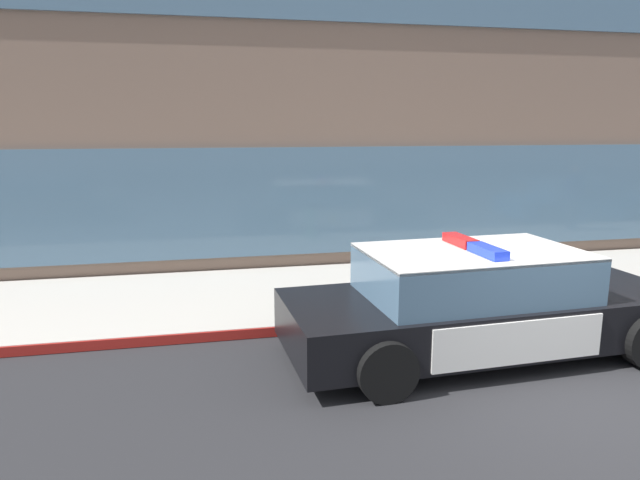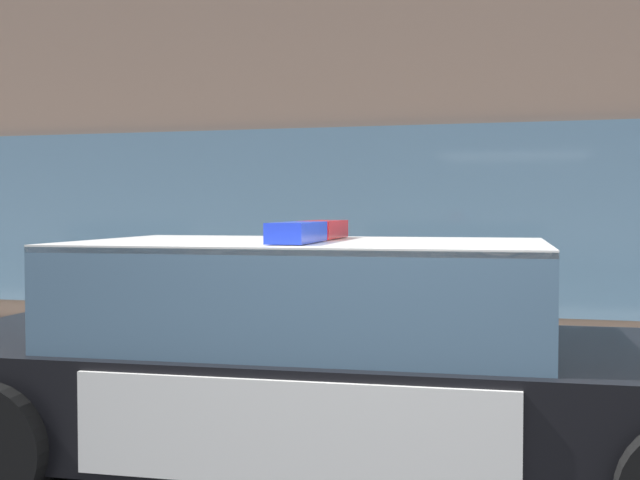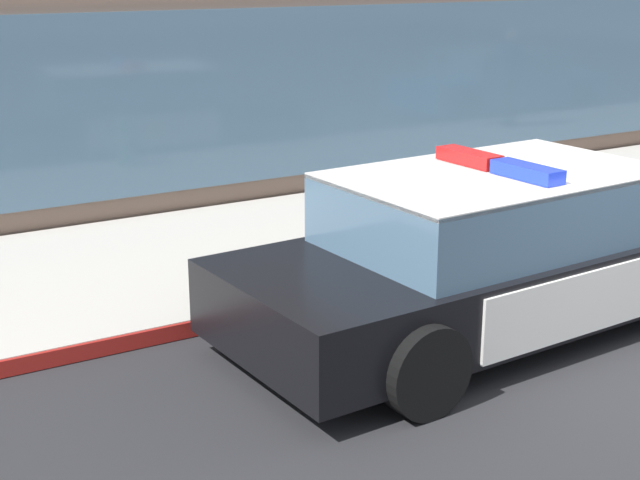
# 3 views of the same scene
# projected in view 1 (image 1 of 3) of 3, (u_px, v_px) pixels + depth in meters

# --- Properties ---
(ground) EXTENTS (48.00, 48.00, 0.00)m
(ground) POSITION_uv_depth(u_px,v_px,m) (592.00, 397.00, 6.22)
(ground) COLOR #262628
(sidewalk) EXTENTS (48.00, 3.34, 0.15)m
(sidewalk) POSITION_uv_depth(u_px,v_px,m) (437.00, 286.00, 10.23)
(sidewalk) COLOR #B2ADA3
(sidewalk) RESTS_ON ground
(curb_red_paint) EXTENTS (28.80, 0.04, 0.14)m
(curb_red_paint) POSITION_uv_depth(u_px,v_px,m) (482.00, 316.00, 8.61)
(curb_red_paint) COLOR maroon
(curb_red_paint) RESTS_ON ground
(storefront_building) EXTENTS (25.68, 9.30, 7.45)m
(storefront_building) POSITION_uv_depth(u_px,v_px,m) (436.00, 96.00, 16.09)
(storefront_building) COLOR #7A6051
(storefront_building) RESTS_ON ground
(police_cruiser) EXTENTS (5.24, 2.28, 1.49)m
(police_cruiser) POSITION_uv_depth(u_px,v_px,m) (480.00, 303.00, 7.30)
(police_cruiser) COLOR black
(police_cruiser) RESTS_ON ground
(fire_hydrant) EXTENTS (0.34, 0.39, 0.73)m
(fire_hydrant) POSITION_uv_depth(u_px,v_px,m) (382.00, 286.00, 8.71)
(fire_hydrant) COLOR #4C994C
(fire_hydrant) RESTS_ON sidewalk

